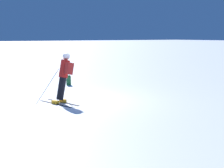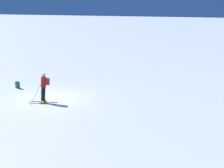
% 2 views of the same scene
% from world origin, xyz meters
% --- Properties ---
extents(ground_plane, '(300.00, 300.00, 0.00)m').
position_xyz_m(ground_plane, '(0.00, 0.00, 0.00)').
color(ground_plane, white).
extents(skier, '(1.35, 1.86, 1.92)m').
position_xyz_m(skier, '(0.73, -0.04, 1.07)').
color(skier, black).
rests_on(skier, ground).
extents(spare_backpack, '(0.31, 0.36, 0.50)m').
position_xyz_m(spare_backpack, '(-1.20, -3.88, 0.24)').
color(spare_backpack, '#236633').
rests_on(spare_backpack, ground).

